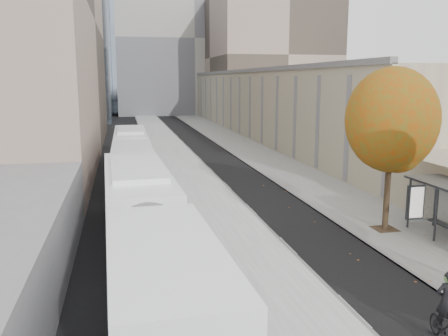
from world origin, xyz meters
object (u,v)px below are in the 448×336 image
object	(u,v)px
bus_near	(146,229)
cyclist	(445,318)
bus_far	(131,153)
distant_car	(131,134)

from	to	relation	value
bus_near	cyclist	distance (m)	10.05
bus_near	cyclist	size ratio (longest dim) A/B	9.00
bus_near	bus_far	xyz separation A→B (m)	(-0.08, 19.19, -0.12)
cyclist	distant_car	xyz separation A→B (m)	(-7.24, 46.31, -0.07)
bus_far	distant_car	xyz separation A→B (m)	(0.44, 20.63, -0.88)
bus_near	bus_far	size ratio (longest dim) A/B	1.08
cyclist	bus_far	bearing A→B (deg)	117.01
bus_near	distant_car	bearing A→B (deg)	87.55
distant_car	bus_near	bearing A→B (deg)	-79.25
bus_far	distant_car	distance (m)	20.65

